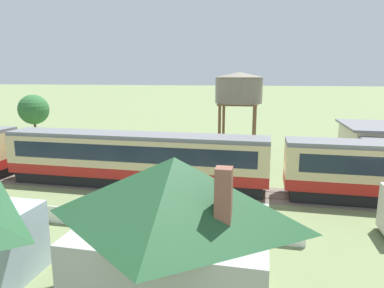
% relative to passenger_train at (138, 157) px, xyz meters
% --- Properties ---
extents(ground_plane, '(600.00, 600.00, 0.00)m').
position_rel_passenger_train_xyz_m(ground_plane, '(11.41, 0.31, -2.36)').
color(ground_plane, '#707F51').
extents(passenger_train, '(65.19, 2.96, 4.26)m').
position_rel_passenger_train_xyz_m(passenger_train, '(0.00, 0.00, 0.00)').
color(passenger_train, '#AD1E19').
rests_on(passenger_train, ground_plane).
extents(railway_track, '(125.83, 3.60, 0.04)m').
position_rel_passenger_train_xyz_m(railway_track, '(7.47, -0.00, -2.35)').
color(railway_track, '#665B51').
rests_on(railway_track, ground_plane).
extents(water_tower, '(4.74, 4.74, 9.05)m').
position_rel_passenger_train_xyz_m(water_tower, '(7.13, 8.76, 5.04)').
color(water_tower, brown).
rests_on(water_tower, ground_plane).
extents(cottage_dark_green_roof_2, '(7.62, 5.79, 5.72)m').
position_rel_passenger_train_xyz_m(cottage_dark_green_roof_2, '(6.52, -12.93, 0.62)').
color(cottage_dark_green_roof_2, '#9E9E99').
rests_on(cottage_dark_green_roof_2, ground_plane).
extents(yard_tree_0, '(3.88, 3.88, 6.32)m').
position_rel_passenger_train_xyz_m(yard_tree_0, '(-19.91, 14.53, 2.01)').
color(yard_tree_0, brown).
rests_on(yard_tree_0, ground_plane).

